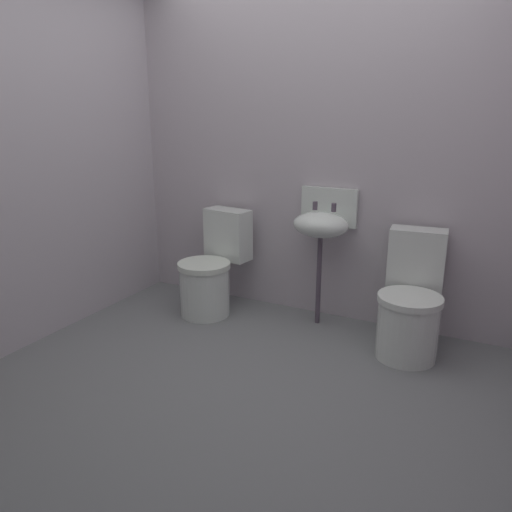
# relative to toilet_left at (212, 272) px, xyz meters

# --- Properties ---
(ground_plane) EXTENTS (3.36, 2.90, 0.08)m
(ground_plane) POSITION_rel_toilet_left_xyz_m (0.69, -0.90, -0.36)
(ground_plane) COLOR slate
(wall_back) EXTENTS (3.36, 0.10, 2.41)m
(wall_back) POSITION_rel_toilet_left_xyz_m (0.69, 0.40, 0.89)
(wall_back) COLOR #BDB3BC
(wall_back) RESTS_ON ground
(wall_left) EXTENTS (0.10, 2.70, 2.41)m
(wall_left) POSITION_rel_toilet_left_xyz_m (-0.84, -0.80, 0.89)
(wall_left) COLOR #BBB2BB
(wall_left) RESTS_ON ground
(toilet_left) EXTENTS (0.46, 0.64, 0.78)m
(toilet_left) POSITION_rel_toilet_left_xyz_m (0.00, 0.00, 0.00)
(toilet_left) COLOR white
(toilet_left) RESTS_ON ground
(toilet_right) EXTENTS (0.44, 0.62, 0.78)m
(toilet_right) POSITION_rel_toilet_left_xyz_m (1.50, -0.00, 0.00)
(toilet_right) COLOR white
(toilet_right) RESTS_ON ground
(sink) EXTENTS (0.42, 0.35, 0.99)m
(sink) POSITION_rel_toilet_left_xyz_m (0.82, 0.19, 0.43)
(sink) COLOR #554958
(sink) RESTS_ON ground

